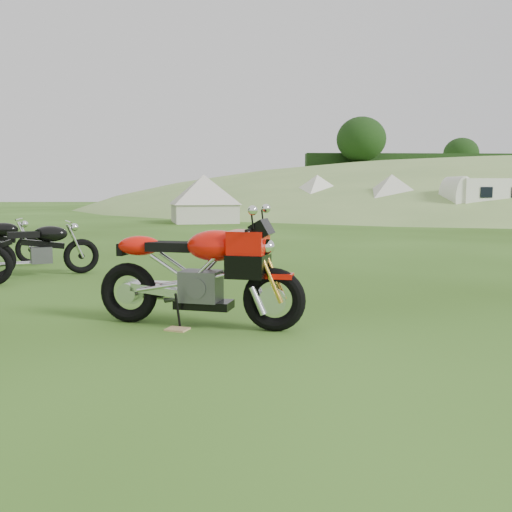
{
  "coord_description": "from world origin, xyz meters",
  "views": [
    {
      "loc": [
        -0.26,
        -6.19,
        1.4
      ],
      "look_at": [
        0.06,
        0.4,
        0.63
      ],
      "focal_mm": 40.0,
      "sensor_mm": 36.0,
      "label": 1
    }
  ],
  "objects_px": {
    "tent_mid": "(317,195)",
    "caravan": "(492,200)",
    "plywood_board": "(177,329)",
    "tent_left": "(204,196)",
    "sport_motorcycle": "(199,266)",
    "vintage_moto_d": "(40,247)",
    "tent_right": "(391,195)"
  },
  "relations": [
    {
      "from": "plywood_board",
      "to": "tent_mid",
      "type": "xyz_separation_m",
      "value": [
        4.91,
        22.53,
        1.15
      ]
    },
    {
      "from": "vintage_moto_d",
      "to": "tent_left",
      "type": "xyz_separation_m",
      "value": [
        2.02,
        15.15,
        0.65
      ]
    },
    {
      "from": "caravan",
      "to": "tent_right",
      "type": "bearing_deg",
      "value": 141.46
    },
    {
      "from": "vintage_moto_d",
      "to": "caravan",
      "type": "distance_m",
      "value": 19.9
    },
    {
      "from": "sport_motorcycle",
      "to": "tent_right",
      "type": "distance_m",
      "value": 21.44
    },
    {
      "from": "vintage_moto_d",
      "to": "tent_mid",
      "type": "xyz_separation_m",
      "value": [
        7.45,
        18.81,
        0.68
      ]
    },
    {
      "from": "sport_motorcycle",
      "to": "plywood_board",
      "type": "height_order",
      "value": "sport_motorcycle"
    },
    {
      "from": "sport_motorcycle",
      "to": "caravan",
      "type": "distance_m",
      "value": 20.95
    },
    {
      "from": "caravan",
      "to": "vintage_moto_d",
      "type": "bearing_deg",
      "value": -140.21
    },
    {
      "from": "tent_mid",
      "to": "tent_right",
      "type": "height_order",
      "value": "tent_mid"
    },
    {
      "from": "tent_right",
      "to": "tent_mid",
      "type": "bearing_deg",
      "value": 139.12
    },
    {
      "from": "tent_mid",
      "to": "tent_right",
      "type": "bearing_deg",
      "value": -61.53
    },
    {
      "from": "vintage_moto_d",
      "to": "tent_left",
      "type": "distance_m",
      "value": 15.3
    },
    {
      "from": "sport_motorcycle",
      "to": "vintage_moto_d",
      "type": "distance_m",
      "value": 4.51
    },
    {
      "from": "vintage_moto_d",
      "to": "tent_right",
      "type": "height_order",
      "value": "tent_right"
    },
    {
      "from": "sport_motorcycle",
      "to": "caravan",
      "type": "relative_size",
      "value": 0.52
    },
    {
      "from": "tent_left",
      "to": "tent_right",
      "type": "distance_m",
      "value": 8.56
    },
    {
      "from": "vintage_moto_d",
      "to": "caravan",
      "type": "relative_size",
      "value": 0.45
    },
    {
      "from": "plywood_board",
      "to": "caravan",
      "type": "xyz_separation_m",
      "value": [
        11.54,
        17.77,
        0.94
      ]
    },
    {
      "from": "vintage_moto_d",
      "to": "tent_right",
      "type": "xyz_separation_m",
      "value": [
        10.49,
        16.43,
        0.67
      ]
    },
    {
      "from": "tent_mid",
      "to": "caravan",
      "type": "bearing_deg",
      "value": -59.03
    },
    {
      "from": "sport_motorcycle",
      "to": "plywood_board",
      "type": "bearing_deg",
      "value": -126.87
    },
    {
      "from": "plywood_board",
      "to": "tent_left",
      "type": "relative_size",
      "value": 0.08
    },
    {
      "from": "sport_motorcycle",
      "to": "caravan",
      "type": "height_order",
      "value": "caravan"
    },
    {
      "from": "vintage_moto_d",
      "to": "caravan",
      "type": "height_order",
      "value": "caravan"
    },
    {
      "from": "sport_motorcycle",
      "to": "vintage_moto_d",
      "type": "height_order",
      "value": "sport_motorcycle"
    },
    {
      "from": "vintage_moto_d",
      "to": "tent_left",
      "type": "relative_size",
      "value": 0.7
    },
    {
      "from": "sport_motorcycle",
      "to": "vintage_moto_d",
      "type": "relative_size",
      "value": 1.16
    },
    {
      "from": "tent_mid",
      "to": "tent_left",
      "type": "bearing_deg",
      "value": -169.42
    },
    {
      "from": "sport_motorcycle",
      "to": "vintage_moto_d",
      "type": "bearing_deg",
      "value": 144.7
    },
    {
      "from": "sport_motorcycle",
      "to": "tent_mid",
      "type": "relative_size",
      "value": 0.79
    },
    {
      "from": "tent_mid",
      "to": "caravan",
      "type": "distance_m",
      "value": 8.17
    }
  ]
}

